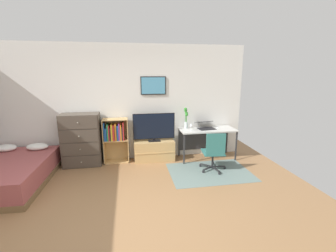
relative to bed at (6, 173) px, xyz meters
The scene contains 14 objects.
ground_plane 2.49m from the bed, 34.53° to the right, with size 7.20×7.20×0.00m, color #936B44.
wall_back_with_posters 2.55m from the bed, 26.59° to the left, with size 6.12×0.09×2.70m.
area_rug 3.96m from the bed, ahead, with size 1.70×1.20×0.01m, color slate.
bed is the anchor object (origin of this frame).
dresser 1.49m from the bed, 31.21° to the left, with size 0.83×0.46×1.19m.
bookshelf 2.16m from the bed, 22.40° to the left, with size 0.57×0.30×1.03m.
tv_stand 2.97m from the bed, 14.93° to the left, with size 0.95×0.41×0.48m.
television 3.02m from the bed, 14.51° to the left, with size 0.97×0.16×0.66m.
desk 4.23m from the bed, 10.24° to the left, with size 1.33×0.59×0.74m.
office_chair 4.04m from the bed, ahead, with size 0.57×0.58×0.86m.
laptop 4.23m from the bed, 10.40° to the left, with size 0.45×0.47×0.17m.
computer_mouse 4.47m from the bed, ahead, with size 0.06×0.10×0.03m, color silver.
bamboo_vase 3.83m from the bed, 12.83° to the left, with size 0.10×0.10×0.51m.
wine_glass 3.82m from the bed, ahead, with size 0.07×0.07×0.18m.
Camera 1 is at (0.26, -3.02, 2.08)m, focal length 24.54 mm.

